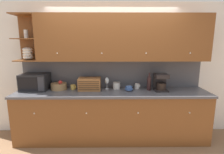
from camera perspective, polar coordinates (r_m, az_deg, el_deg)
name	(u,v)px	position (r m, az deg, el deg)	size (l,w,h in m)	color
ground_plane	(112,130)	(3.93, -0.04, -16.79)	(24.00, 24.00, 0.00)	#896647
wall_back	(112,70)	(3.54, -0.05, 2.38)	(5.95, 0.06, 2.60)	white
counter_unit	(112,115)	(3.42, 0.02, -12.32)	(3.57, 0.68, 0.95)	brown
backsplash_panel	(112,73)	(3.51, -0.04, 1.15)	(3.55, 0.01, 0.56)	#4C4C51
upper_cabinets	(121,38)	(3.29, 2.92, 12.58)	(3.55, 0.38, 0.83)	brown
microwave	(35,82)	(3.63, -23.82, -1.46)	(0.50, 0.38, 0.31)	black
fruit_basket	(59,86)	(3.53, -16.94, -2.86)	(0.30, 0.30, 0.18)	#937047
mug	(73,87)	(3.46, -12.55, -3.22)	(0.10, 0.09, 0.09)	gold
bread_box	(90,84)	(3.35, -7.34, -2.27)	(0.41, 0.26, 0.24)	#996033
wine_glass	(107,81)	(3.39, -1.68, -1.33)	(0.08, 0.08, 0.23)	silver
storage_canister	(117,85)	(3.41, 1.48, -2.79)	(0.15, 0.15, 0.14)	silver
bowl_stack_on_counter	(129,88)	(3.31, 5.54, -3.68)	(0.15, 0.15, 0.09)	#3D5B93
mug_blue_second	(137,86)	(3.48, 8.24, -2.93)	(0.10, 0.09, 0.10)	silver
wine_bottle	(149,82)	(3.37, 11.99, -1.75)	(0.08, 0.08, 0.34)	black
coffee_maker	(161,82)	(3.39, 15.63, -1.69)	(0.24, 0.24, 0.32)	black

